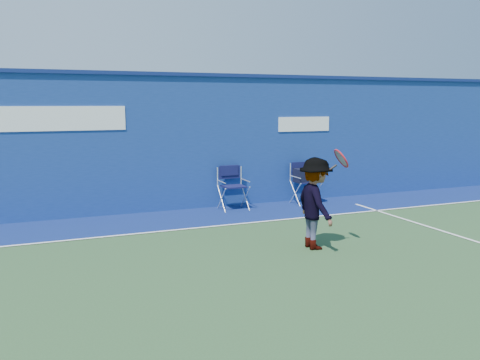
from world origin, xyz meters
name	(u,v)px	position (x,y,z in m)	size (l,w,h in m)	color
ground	(250,284)	(0.00, 0.00, 0.00)	(80.00, 80.00, 0.00)	#2B4A27
stadium_wall	(158,142)	(0.00, 5.20, 1.55)	(24.00, 0.50, 3.08)	navy
out_of_bounds_strip	(172,220)	(0.00, 4.10, 0.00)	(24.00, 1.80, 0.01)	navy
court_lines	(233,270)	(0.00, 0.60, 0.01)	(24.00, 12.00, 0.01)	white
directors_chair_left	(233,195)	(1.57, 4.62, 0.33)	(0.58, 0.54, 0.99)	silver
directors_chair_right	(306,187)	(3.44, 4.56, 0.41)	(0.59, 0.53, 0.99)	silver
water_bottle	(317,202)	(3.46, 4.07, 0.13)	(0.07, 0.07, 0.26)	silver
tennis_player	(315,203)	(1.69, 1.17, 0.77)	(0.86, 1.03, 1.67)	#EA4738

